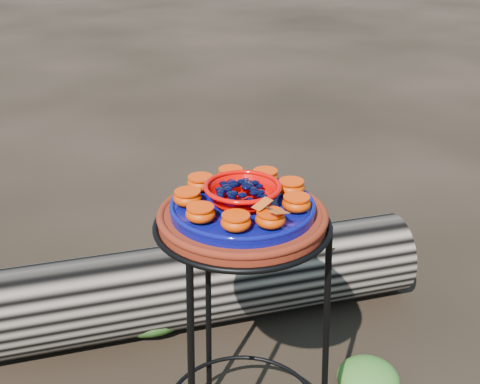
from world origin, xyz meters
name	(u,v)px	position (x,y,z in m)	size (l,w,h in m)	color
plant_stand	(242,348)	(0.00, 0.00, 0.35)	(0.44, 0.44, 0.70)	black
terracotta_saucer	(242,218)	(0.00, 0.00, 0.72)	(0.38, 0.38, 0.03)	maroon
cobalt_plate	(243,208)	(0.00, 0.00, 0.74)	(0.32, 0.32, 0.02)	#030044
red_bowl	(243,195)	(0.00, 0.00, 0.77)	(0.16, 0.16, 0.04)	#CB0301
glass_gems	(243,181)	(0.00, 0.00, 0.81)	(0.13, 0.13, 0.02)	black
orange_half_0	(270,219)	(0.00, -0.12, 0.77)	(0.06, 0.06, 0.03)	#B62A00
orange_half_1	(296,204)	(0.09, -0.08, 0.77)	(0.06, 0.06, 0.03)	#B62A00
orange_half_2	(291,188)	(0.12, -0.01, 0.77)	(0.06, 0.06, 0.03)	#B62A00
orange_half_3	(265,177)	(0.10, 0.07, 0.77)	(0.06, 0.06, 0.03)	#B62A00
orange_half_4	(231,175)	(0.03, 0.12, 0.77)	(0.06, 0.06, 0.03)	#B62A00
orange_half_5	(201,183)	(-0.05, 0.11, 0.77)	(0.06, 0.06, 0.03)	#B62A00
orange_half_6	(188,198)	(-0.11, 0.05, 0.77)	(0.06, 0.06, 0.03)	#B62A00
orange_half_7	(200,214)	(-0.12, -0.03, 0.77)	(0.06, 0.06, 0.03)	#B62A00
orange_half_8	(236,222)	(-0.07, -0.10, 0.77)	(0.06, 0.06, 0.03)	#B62A00
butterfly	(271,208)	(0.00, -0.12, 0.79)	(0.09, 0.05, 0.02)	#BB410F
driftwood_log	(196,283)	(0.12, 0.60, 0.15)	(1.58, 0.42, 0.30)	black
foliage_right	(368,378)	(0.45, 0.03, 0.05)	(0.19, 0.19, 0.10)	#2E5E1E
foliage_back	(149,300)	(-0.04, 0.66, 0.08)	(0.34, 0.34, 0.17)	#2E5E1E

